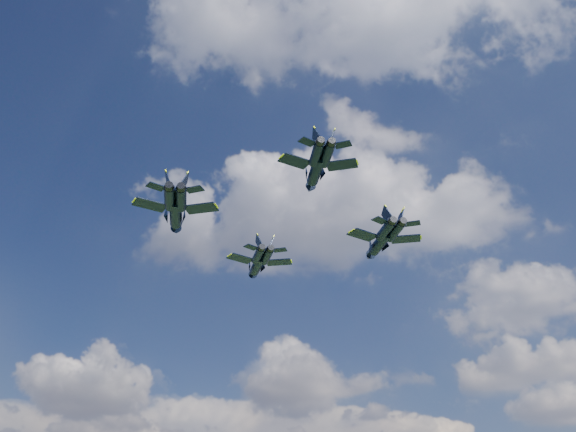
% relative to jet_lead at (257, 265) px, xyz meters
% --- Properties ---
extents(jet_lead, '(10.77, 14.66, 3.52)m').
position_rel_jet_lead_xyz_m(jet_lead, '(0.00, 0.00, 0.00)').
color(jet_lead, black).
extents(jet_left, '(11.50, 15.95, 3.78)m').
position_rel_jet_lead_xyz_m(jet_left, '(-6.12, -22.13, -0.69)').
color(jet_left, black).
extents(jet_right, '(11.33, 15.53, 3.71)m').
position_rel_jet_lead_xyz_m(jet_right, '(21.77, -5.90, -0.82)').
color(jet_right, black).
extents(jet_slot, '(9.98, 13.82, 3.27)m').
position_rel_jet_lead_xyz_m(jet_slot, '(15.62, -27.38, 0.42)').
color(jet_slot, black).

